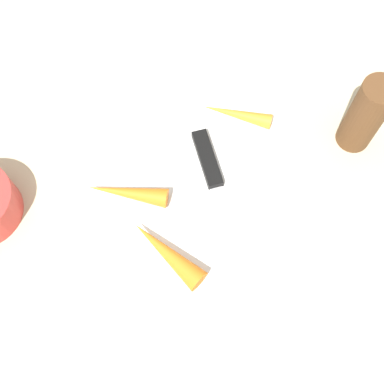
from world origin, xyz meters
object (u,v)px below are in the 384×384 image
cutting_board (192,194)px  knife (210,167)px  carrot_longest (167,252)px  carrot_medium (127,193)px  carrot_shortest (236,114)px  pepper_grinder (366,115)px

cutting_board → knife: size_ratio=1.79×
knife → carrot_longest: (0.10, 0.10, 0.01)m
carrot_medium → carrot_shortest: bearing=-131.8°
cutting_board → carrot_longest: bearing=52.1°
cutting_board → pepper_grinder: 0.26m
carrot_medium → carrot_shortest: (-0.19, -0.07, -0.00)m
carrot_medium → carrot_shortest: carrot_medium is taller
knife → pepper_grinder: pepper_grinder is taller
carrot_medium → knife: bearing=-150.6°
cutting_board → carrot_shortest: carrot_shortest is taller
cutting_board → carrot_shortest: size_ratio=3.43×
carrot_longest → carrot_shortest: size_ratio=1.11×
cutting_board → carrot_shortest: 0.14m
carrot_medium → pepper_grinder: bearing=-154.5°
knife → carrot_shortest: bearing=138.8°
carrot_shortest → pepper_grinder: bearing=-173.9°
knife → cutting_board: bearing=-50.7°
knife → pepper_grinder: size_ratio=1.55×
pepper_grinder → carrot_shortest: bearing=-27.3°
carrot_longest → pepper_grinder: pepper_grinder is taller
cutting_board → carrot_medium: carrot_medium is taller
carrot_longest → carrot_shortest: carrot_longest is taller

